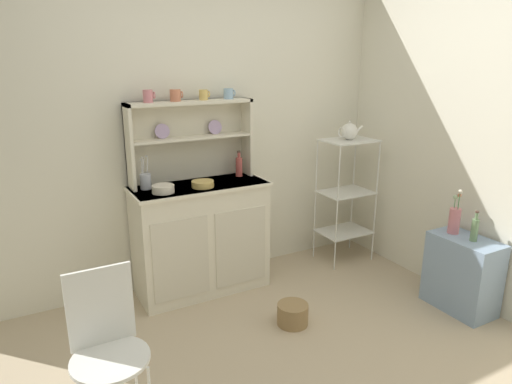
# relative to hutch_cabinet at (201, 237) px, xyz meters

# --- Properties ---
(wall_back) EXTENTS (3.84, 0.05, 2.50)m
(wall_back) POSITION_rel_hutch_cabinet_xyz_m (0.10, 0.26, 0.81)
(wall_back) COLOR silver
(wall_back) RESTS_ON ground
(hutch_cabinet) EXTENTS (1.03, 0.45, 0.86)m
(hutch_cabinet) POSITION_rel_hutch_cabinet_xyz_m (0.00, 0.00, 0.00)
(hutch_cabinet) COLOR silver
(hutch_cabinet) RESTS_ON ground
(hutch_shelf_unit) EXTENTS (0.96, 0.18, 0.61)m
(hutch_shelf_unit) POSITION_rel_hutch_cabinet_xyz_m (0.00, 0.16, 0.78)
(hutch_shelf_unit) COLOR beige
(hutch_shelf_unit) RESTS_ON hutch_cabinet
(bakers_rack) EXTENTS (0.45, 0.33, 1.10)m
(bakers_rack) POSITION_rel_hutch_cabinet_xyz_m (1.35, -0.08, 0.23)
(bakers_rack) COLOR silver
(bakers_rack) RESTS_ON ground
(side_shelf_blue) EXTENTS (0.28, 0.48, 0.55)m
(side_shelf_blue) POSITION_rel_hutch_cabinet_xyz_m (1.54, -1.18, -0.17)
(side_shelf_blue) COLOR #849EBC
(side_shelf_blue) RESTS_ON ground
(wire_chair) EXTENTS (0.36, 0.36, 0.85)m
(wire_chair) POSITION_rel_hutch_cabinet_xyz_m (-0.94, -1.15, 0.07)
(wire_chair) COLOR white
(wire_chair) RESTS_ON ground
(floor_basket) EXTENTS (0.21, 0.21, 0.15)m
(floor_basket) POSITION_rel_hutch_cabinet_xyz_m (0.35, -0.77, -0.37)
(floor_basket) COLOR #93754C
(floor_basket) RESTS_ON ground
(cup_rose_0) EXTENTS (0.08, 0.07, 0.09)m
(cup_rose_0) POSITION_rel_hutch_cabinet_xyz_m (-0.31, 0.12, 1.07)
(cup_rose_0) COLOR #D17A84
(cup_rose_0) RESTS_ON hutch_shelf_unit
(cup_terracotta_1) EXTENTS (0.09, 0.08, 0.08)m
(cup_terracotta_1) POSITION_rel_hutch_cabinet_xyz_m (-0.11, 0.12, 1.07)
(cup_terracotta_1) COLOR #C67556
(cup_terracotta_1) RESTS_ON hutch_shelf_unit
(cup_gold_2) EXTENTS (0.08, 0.07, 0.08)m
(cup_gold_2) POSITION_rel_hutch_cabinet_xyz_m (0.11, 0.12, 1.07)
(cup_gold_2) COLOR #DBB760
(cup_gold_2) RESTS_ON hutch_shelf_unit
(cup_sky_3) EXTENTS (0.09, 0.07, 0.08)m
(cup_sky_3) POSITION_rel_hutch_cabinet_xyz_m (0.31, 0.12, 1.07)
(cup_sky_3) COLOR #8EB2D1
(cup_sky_3) RESTS_ON hutch_shelf_unit
(bowl_mixing_large) EXTENTS (0.16, 0.16, 0.05)m
(bowl_mixing_large) POSITION_rel_hutch_cabinet_xyz_m (-0.30, -0.07, 0.45)
(bowl_mixing_large) COLOR silver
(bowl_mixing_large) RESTS_ON hutch_cabinet
(bowl_floral_medium) EXTENTS (0.16, 0.16, 0.05)m
(bowl_floral_medium) POSITION_rel_hutch_cabinet_xyz_m (0.00, -0.07, 0.44)
(bowl_floral_medium) COLOR #DBB760
(bowl_floral_medium) RESTS_ON hutch_cabinet
(jam_bottle) EXTENTS (0.05, 0.05, 0.20)m
(jam_bottle) POSITION_rel_hutch_cabinet_xyz_m (0.38, 0.09, 0.50)
(jam_bottle) COLOR #B74C47
(jam_bottle) RESTS_ON hutch_cabinet
(utensil_jar) EXTENTS (0.08, 0.08, 0.24)m
(utensil_jar) POSITION_rel_hutch_cabinet_xyz_m (-0.38, 0.08, 0.48)
(utensil_jar) COLOR #B2B7C6
(utensil_jar) RESTS_ON hutch_cabinet
(porcelain_teapot) EXTENTS (0.23, 0.14, 0.16)m
(porcelain_teapot) POSITION_rel_hutch_cabinet_xyz_m (1.34, -0.08, 0.73)
(porcelain_teapot) COLOR white
(porcelain_teapot) RESTS_ON bakers_rack
(flower_vase) EXTENTS (0.08, 0.08, 0.33)m
(flower_vase) POSITION_rel_hutch_cabinet_xyz_m (1.54, -1.06, 0.22)
(flower_vase) COLOR #D17A84
(flower_vase) RESTS_ON side_shelf_blue
(oil_bottle) EXTENTS (0.05, 0.05, 0.22)m
(oil_bottle) POSITION_rel_hutch_cabinet_xyz_m (1.54, -1.23, 0.19)
(oil_bottle) COLOR #6B8C60
(oil_bottle) RESTS_ON side_shelf_blue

